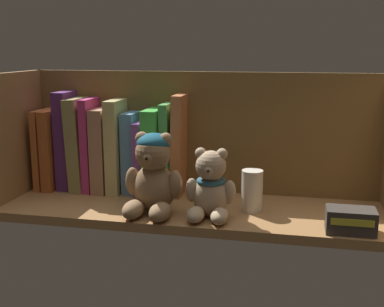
{
  "coord_description": "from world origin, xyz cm",
  "views": [
    {
      "loc": [
        21.34,
        -100.09,
        36.29
      ],
      "look_at": [
        0.17,
        0.0,
        14.0
      ],
      "focal_mm": 45.67,
      "sensor_mm": 36.0,
      "label": 1
    }
  ],
  "objects_px": {
    "book_8": "(144,156)",
    "small_product_box": "(351,221)",
    "book_10": "(170,148)",
    "book_11": "(180,145)",
    "book_0": "(48,147)",
    "book_5": "(106,149)",
    "book_7": "(133,152)",
    "teddy_bear_smaller": "(210,188)",
    "book_9": "(157,151)",
    "pillar_candle": "(252,191)",
    "book_3": "(82,143)",
    "teddy_bear_larger": "(153,176)",
    "book_2": "(69,140)",
    "book_4": "(94,144)",
    "book_6": "(119,145)",
    "book_1": "(57,148)"
  },
  "relations": [
    {
      "from": "book_4",
      "to": "book_10",
      "type": "relative_size",
      "value": 1.03
    },
    {
      "from": "book_8",
      "to": "book_10",
      "type": "xyz_separation_m",
      "value": [
        0.06,
        0.0,
        0.02
      ]
    },
    {
      "from": "book_2",
      "to": "teddy_bear_smaller",
      "type": "relative_size",
      "value": 1.66
    },
    {
      "from": "book_9",
      "to": "pillar_candle",
      "type": "distance_m",
      "value": 0.26
    },
    {
      "from": "book_0",
      "to": "book_10",
      "type": "xyz_separation_m",
      "value": [
        0.32,
        0.0,
        0.01
      ]
    },
    {
      "from": "book_5",
      "to": "book_11",
      "type": "xyz_separation_m",
      "value": [
        0.19,
        0.0,
        0.02
      ]
    },
    {
      "from": "book_0",
      "to": "book_5",
      "type": "bearing_deg",
      "value": 0.0
    },
    {
      "from": "book_1",
      "to": "small_product_box",
      "type": "xyz_separation_m",
      "value": [
        0.69,
        -0.18,
        -0.07
      ]
    },
    {
      "from": "book_6",
      "to": "book_10",
      "type": "relative_size",
      "value": 1.03
    },
    {
      "from": "book_7",
      "to": "teddy_bear_smaller",
      "type": "relative_size",
      "value": 1.33
    },
    {
      "from": "book_5",
      "to": "book_1",
      "type": "bearing_deg",
      "value": 180.0
    },
    {
      "from": "book_4",
      "to": "book_5",
      "type": "bearing_deg",
      "value": 0.0
    },
    {
      "from": "book_6",
      "to": "pillar_candle",
      "type": "xyz_separation_m",
      "value": [
        0.33,
        -0.1,
        -0.07
      ]
    },
    {
      "from": "book_2",
      "to": "teddy_bear_larger",
      "type": "xyz_separation_m",
      "value": [
        0.26,
        -0.15,
        -0.04
      ]
    },
    {
      "from": "book_10",
      "to": "book_11",
      "type": "relative_size",
      "value": 0.91
    },
    {
      "from": "book_8",
      "to": "book_9",
      "type": "distance_m",
      "value": 0.03
    },
    {
      "from": "book_8",
      "to": "small_product_box",
      "type": "relative_size",
      "value": 1.91
    },
    {
      "from": "book_6",
      "to": "book_11",
      "type": "relative_size",
      "value": 0.94
    },
    {
      "from": "book_0",
      "to": "book_3",
      "type": "xyz_separation_m",
      "value": [
        0.09,
        0.0,
        0.01
      ]
    },
    {
      "from": "book_3",
      "to": "book_5",
      "type": "bearing_deg",
      "value": 0.0
    },
    {
      "from": "book_6",
      "to": "book_8",
      "type": "relative_size",
      "value": 1.28
    },
    {
      "from": "book_7",
      "to": "teddy_bear_larger",
      "type": "height_order",
      "value": "book_7"
    },
    {
      "from": "book_4",
      "to": "teddy_bear_smaller",
      "type": "height_order",
      "value": "book_4"
    },
    {
      "from": "book_4",
      "to": "book_7",
      "type": "distance_m",
      "value": 0.1
    },
    {
      "from": "book_0",
      "to": "book_9",
      "type": "bearing_deg",
      "value": 0.0
    },
    {
      "from": "book_7",
      "to": "book_11",
      "type": "height_order",
      "value": "book_11"
    },
    {
      "from": "pillar_candle",
      "to": "book_9",
      "type": "bearing_deg",
      "value": 157.14
    },
    {
      "from": "book_4",
      "to": "pillar_candle",
      "type": "bearing_deg",
      "value": -14.13
    },
    {
      "from": "book_4",
      "to": "teddy_bear_smaller",
      "type": "xyz_separation_m",
      "value": [
        0.32,
        -0.15,
        -0.05
      ]
    },
    {
      "from": "book_5",
      "to": "book_7",
      "type": "height_order",
      "value": "book_5"
    },
    {
      "from": "book_8",
      "to": "pillar_candle",
      "type": "height_order",
      "value": "book_8"
    },
    {
      "from": "book_5",
      "to": "book_4",
      "type": "bearing_deg",
      "value": 180.0
    },
    {
      "from": "book_5",
      "to": "small_product_box",
      "type": "relative_size",
      "value": 2.21
    },
    {
      "from": "book_4",
      "to": "book_3",
      "type": "bearing_deg",
      "value": 180.0
    },
    {
      "from": "book_11",
      "to": "book_10",
      "type": "bearing_deg",
      "value": 180.0
    },
    {
      "from": "small_product_box",
      "to": "book_7",
      "type": "bearing_deg",
      "value": 159.66
    },
    {
      "from": "book_3",
      "to": "pillar_candle",
      "type": "xyz_separation_m",
      "value": [
        0.43,
        -0.1,
        -0.07
      ]
    },
    {
      "from": "book_2",
      "to": "book_10",
      "type": "xyz_separation_m",
      "value": [
        0.26,
        0.0,
        -0.01
      ]
    },
    {
      "from": "book_8",
      "to": "teddy_bear_smaller",
      "type": "bearing_deg",
      "value": -39.23
    },
    {
      "from": "book_3",
      "to": "book_8",
      "type": "height_order",
      "value": "book_3"
    },
    {
      "from": "book_3",
      "to": "book_6",
      "type": "xyz_separation_m",
      "value": [
        0.1,
        0.0,
        -0.0
      ]
    },
    {
      "from": "book_5",
      "to": "book_2",
      "type": "bearing_deg",
      "value": 180.0
    },
    {
      "from": "book_6",
      "to": "book_11",
      "type": "xyz_separation_m",
      "value": [
        0.15,
        0.0,
        0.01
      ]
    },
    {
      "from": "small_product_box",
      "to": "book_2",
      "type": "bearing_deg",
      "value": 164.5
    },
    {
      "from": "book_11",
      "to": "teddy_bear_larger",
      "type": "height_order",
      "value": "book_11"
    },
    {
      "from": "book_5",
      "to": "teddy_bear_larger",
      "type": "relative_size",
      "value": 1.17
    },
    {
      "from": "book_1",
      "to": "book_4",
      "type": "bearing_deg",
      "value": 0.0
    },
    {
      "from": "book_11",
      "to": "pillar_candle",
      "type": "height_order",
      "value": "book_11"
    },
    {
      "from": "book_6",
      "to": "book_7",
      "type": "relative_size",
      "value": 1.16
    },
    {
      "from": "book_11",
      "to": "book_9",
      "type": "bearing_deg",
      "value": 180.0
    }
  ]
}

